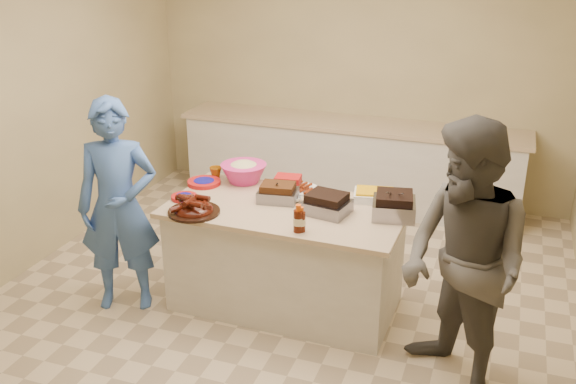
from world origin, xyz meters
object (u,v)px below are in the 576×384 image
(mustard_bottle, at_px, (264,200))
(rib_platter, at_px, (194,213))
(island, at_px, (286,303))
(bbq_bottle_b, at_px, (301,231))
(roasting_pan, at_px, (393,216))
(coleslaw_bowl, at_px, (244,182))
(bbq_bottle_a, at_px, (298,232))
(plastic_cup, at_px, (216,178))
(guest_blue, at_px, (129,302))

(mustard_bottle, bearing_deg, rib_platter, -133.75)
(island, relative_size, bbq_bottle_b, 9.88)
(island, xyz_separation_m, rib_platter, (-0.59, -0.32, 0.83))
(bbq_bottle_b, bearing_deg, roasting_pan, 39.94)
(island, relative_size, coleslaw_bowl, 4.70)
(bbq_bottle_a, height_order, plastic_cup, bbq_bottle_a)
(plastic_cup, height_order, guest_blue, plastic_cup)
(bbq_bottle_a, height_order, bbq_bottle_b, bbq_bottle_a)
(rib_platter, relative_size, bbq_bottle_a, 1.92)
(rib_platter, bearing_deg, guest_blue, -173.05)
(roasting_pan, relative_size, bbq_bottle_a, 1.51)
(island, xyz_separation_m, bbq_bottle_b, (0.24, -0.36, 0.83))
(bbq_bottle_a, distance_m, plastic_cup, 1.23)
(rib_platter, bearing_deg, roasting_pan, 17.11)
(mustard_bottle, bearing_deg, bbq_bottle_a, -46.42)
(island, distance_m, guest_blue, 1.25)
(bbq_bottle_a, height_order, guest_blue, bbq_bottle_a)
(coleslaw_bowl, bearing_deg, mustard_bottle, -45.67)
(island, bearing_deg, coleslaw_bowl, 144.05)
(rib_platter, height_order, plastic_cup, rib_platter)
(rib_platter, distance_m, mustard_bottle, 0.56)
(mustard_bottle, bearing_deg, guest_blue, -154.07)
(bbq_bottle_a, xyz_separation_m, plastic_cup, (-0.97, 0.75, 0.00))
(bbq_bottle_a, bearing_deg, bbq_bottle_b, 36.89)
(bbq_bottle_b, bearing_deg, plastic_cup, 143.17)
(rib_platter, relative_size, mustard_bottle, 3.18)
(mustard_bottle, distance_m, guest_blue, 1.37)
(guest_blue, bearing_deg, rib_platter, -15.44)
(bbq_bottle_b, bearing_deg, island, 123.57)
(rib_platter, height_order, guest_blue, rib_platter)
(bbq_bottle_a, bearing_deg, plastic_cup, 142.29)
(bbq_bottle_a, bearing_deg, island, 120.97)
(island, bearing_deg, bbq_bottle_a, -57.79)
(coleslaw_bowl, height_order, mustard_bottle, coleslaw_bowl)
(roasting_pan, bearing_deg, mustard_bottle, 171.01)
(bbq_bottle_a, bearing_deg, guest_blue, -178.92)
(bbq_bottle_a, bearing_deg, rib_platter, 176.78)
(rib_platter, height_order, mustard_bottle, rib_platter)
(island, distance_m, bbq_bottle_b, 0.94)
(plastic_cup, bearing_deg, bbq_bottle_a, -37.71)
(island, bearing_deg, roasting_pan, 8.38)
(coleslaw_bowl, bearing_deg, plastic_cup, 178.76)
(guest_blue, bearing_deg, bbq_bottle_b, -20.85)
(coleslaw_bowl, xyz_separation_m, plastic_cup, (-0.25, 0.01, 0.00))
(island, bearing_deg, guest_blue, -160.19)
(coleslaw_bowl, bearing_deg, island, -37.19)
(bbq_bottle_b, bearing_deg, coleslaw_bowl, 134.96)
(bbq_bottle_b, bearing_deg, bbq_bottle_a, -143.11)
(roasting_pan, height_order, coleslaw_bowl, coleslaw_bowl)
(bbq_bottle_a, distance_m, guest_blue, 1.63)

